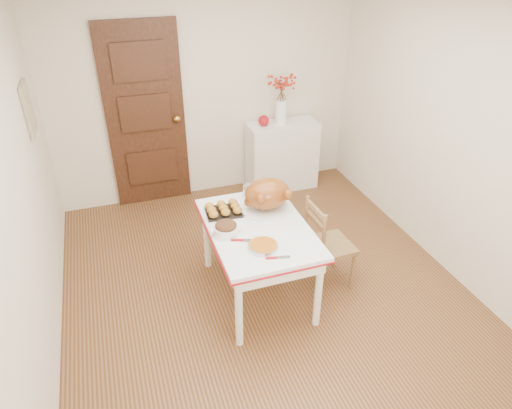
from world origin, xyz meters
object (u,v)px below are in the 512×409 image
object	(u,v)px
sideboard	(282,156)
turkey_platter	(267,195)
pumpkin_pie	(263,245)
kitchen_table	(258,261)
chair_oak	(330,243)

from	to	relation	value
sideboard	turkey_platter	xyz separation A→B (m)	(-0.77, -1.59, 0.44)
sideboard	turkey_platter	distance (m)	1.82
turkey_platter	pumpkin_pie	distance (m)	0.57
kitchen_table	pumpkin_pie	xyz separation A→B (m)	(-0.06, -0.30, 0.38)
turkey_platter	sideboard	bearing A→B (deg)	85.48
turkey_platter	chair_oak	bearing A→B (deg)	-7.72
kitchen_table	chair_oak	world-z (taller)	chair_oak
chair_oak	turkey_platter	xyz separation A→B (m)	(-0.49, 0.28, 0.43)
turkey_platter	pumpkin_pie	world-z (taller)	turkey_platter
sideboard	kitchen_table	xyz separation A→B (m)	(-0.93, -1.80, -0.06)
sideboard	turkey_platter	bearing A→B (deg)	-116.03
sideboard	pumpkin_pie	xyz separation A→B (m)	(-0.99, -2.10, 0.32)
sideboard	chair_oak	size ratio (longest dim) A/B	0.98
sideboard	chair_oak	bearing A→B (deg)	-98.59
pumpkin_pie	chair_oak	bearing A→B (deg)	18.39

